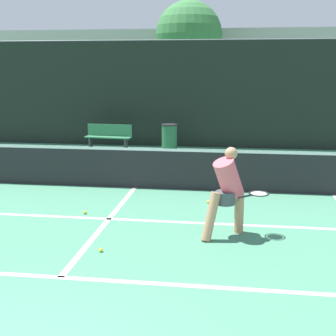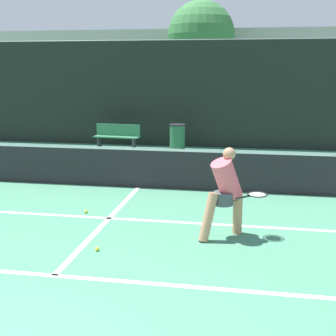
{
  "view_description": "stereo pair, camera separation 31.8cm",
  "coord_description": "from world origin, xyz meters",
  "px_view_note": "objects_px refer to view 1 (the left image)",
  "views": [
    {
      "loc": [
        2.25,
        -2.97,
        2.78
      ],
      "look_at": [
        1.08,
        5.38,
        0.95
      ],
      "focal_mm": 50.0,
      "sensor_mm": 36.0,
      "label": 1
    },
    {
      "loc": [
        2.56,
        -2.92,
        2.78
      ],
      "look_at": [
        1.08,
        5.38,
        0.95
      ],
      "focal_mm": 50.0,
      "sensor_mm": 36.0,
      "label": 2
    }
  ],
  "objects_px": {
    "player_practicing": "(228,189)",
    "parked_car": "(299,123)",
    "trash_bin": "(169,137)",
    "courtside_bench": "(109,136)"
  },
  "relations": [
    {
      "from": "player_practicing",
      "to": "trash_bin",
      "type": "bearing_deg",
      "value": 62.07
    },
    {
      "from": "parked_car",
      "to": "player_practicing",
      "type": "bearing_deg",
      "value": -102.86
    },
    {
      "from": "courtside_bench",
      "to": "parked_car",
      "type": "height_order",
      "value": "parked_car"
    },
    {
      "from": "player_practicing",
      "to": "parked_car",
      "type": "bearing_deg",
      "value": 34.63
    },
    {
      "from": "trash_bin",
      "to": "parked_car",
      "type": "xyz_separation_m",
      "value": [
        4.72,
        3.69,
        0.11
      ]
    },
    {
      "from": "parked_car",
      "to": "trash_bin",
      "type": "bearing_deg",
      "value": -141.96
    },
    {
      "from": "player_practicing",
      "to": "trash_bin",
      "type": "height_order",
      "value": "player_practicing"
    },
    {
      "from": "trash_bin",
      "to": "parked_car",
      "type": "relative_size",
      "value": 0.21
    },
    {
      "from": "courtside_bench",
      "to": "trash_bin",
      "type": "bearing_deg",
      "value": 8.93
    },
    {
      "from": "player_practicing",
      "to": "parked_car",
      "type": "height_order",
      "value": "player_practicing"
    }
  ]
}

